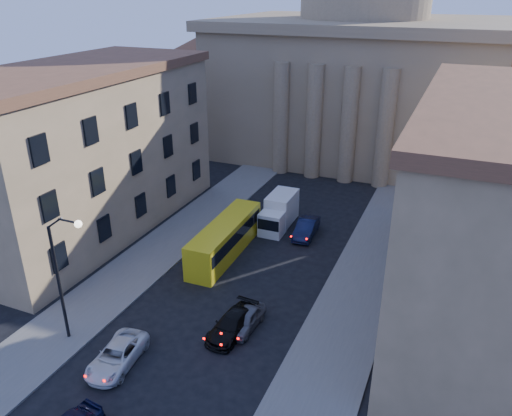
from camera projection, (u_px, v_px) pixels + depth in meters
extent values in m
cube|color=#5F5C57|center=(146.00, 261.00, 40.85)|extent=(5.00, 60.00, 0.15)
cube|color=#5F5C57|center=(350.00, 310.00, 34.79)|extent=(5.00, 60.00, 0.15)
cube|color=#847051|center=(358.00, 90.00, 66.52)|extent=(34.00, 26.00, 16.00)
cube|color=#847051|center=(363.00, 23.00, 63.08)|extent=(35.50, 27.50, 1.20)
cube|color=#847051|center=(212.00, 99.00, 73.34)|extent=(13.00, 13.00, 11.00)
cone|color=brown|center=(210.00, 46.00, 70.28)|extent=(26.02, 26.02, 4.00)
cylinder|color=#847051|center=(281.00, 119.00, 58.18)|extent=(1.80, 1.80, 13.00)
cylinder|color=#847051|center=(314.00, 122.00, 56.75)|extent=(1.80, 1.80, 13.00)
cylinder|color=#847051|center=(349.00, 126.00, 55.32)|extent=(1.80, 1.80, 13.00)
cylinder|color=#847051|center=(385.00, 130.00, 53.90)|extent=(1.80, 1.80, 13.00)
cube|color=tan|center=(84.00, 154.00, 44.42)|extent=(11.00, 26.00, 14.00)
cube|color=brown|center=(72.00, 70.00, 41.43)|extent=(11.60, 26.60, 0.80)
cube|color=tan|center=(502.00, 218.00, 32.30)|extent=(11.00, 26.00, 14.00)
cylinder|color=black|center=(59.00, 285.00, 30.49)|extent=(0.20, 0.20, 8.00)
cylinder|color=black|center=(55.00, 223.00, 28.52)|extent=(1.30, 0.12, 0.96)
cylinder|color=black|center=(67.00, 221.00, 28.04)|extent=(1.30, 0.12, 0.12)
sphere|color=white|center=(78.00, 224.00, 27.79)|extent=(0.44, 0.44, 0.44)
imported|color=silver|center=(117.00, 356.00, 29.63)|extent=(2.68, 4.91, 1.31)
imported|color=black|center=(232.00, 324.00, 32.34)|extent=(2.26, 4.76, 1.34)
imported|color=#535359|center=(246.00, 319.00, 32.85)|extent=(1.69, 3.86, 1.29)
imported|color=black|center=(306.00, 228.00, 44.95)|extent=(1.84, 4.62, 1.49)
cube|color=gold|center=(225.00, 239.00, 41.57)|extent=(2.57, 10.31, 2.89)
cube|color=black|center=(225.00, 234.00, 41.38)|extent=(2.61, 9.75, 1.03)
cylinder|color=black|center=(195.00, 268.00, 39.12)|extent=(0.30, 0.94, 0.93)
cylinder|color=black|center=(216.00, 273.00, 38.49)|extent=(0.30, 0.94, 0.93)
cylinder|color=black|center=(233.00, 229.00, 45.44)|extent=(0.30, 0.94, 0.93)
cylinder|color=black|center=(252.00, 232.00, 44.82)|extent=(0.30, 0.94, 0.93)
cube|color=silver|center=(272.00, 223.00, 45.10)|extent=(2.12, 2.21, 2.19)
cube|color=black|center=(268.00, 225.00, 44.10)|extent=(2.01, 0.13, 1.01)
cube|color=silver|center=(282.00, 208.00, 46.98)|extent=(2.23, 3.86, 2.83)
cylinder|color=black|center=(262.00, 230.00, 45.39)|extent=(0.26, 0.82, 0.82)
cylinder|color=black|center=(280.00, 233.00, 44.75)|extent=(0.26, 0.82, 0.82)
cylinder|color=black|center=(276.00, 214.00, 48.47)|extent=(0.26, 0.82, 0.82)
cylinder|color=black|center=(293.00, 217.00, 47.84)|extent=(0.26, 0.82, 0.82)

